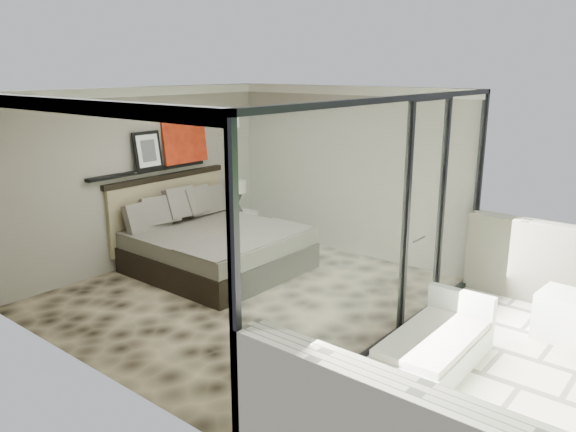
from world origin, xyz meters
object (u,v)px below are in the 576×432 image
Objects in this scene: table_lamp at (238,192)px; bed at (213,245)px; nightstand at (239,225)px; lounger at (435,346)px; ottoman at (564,316)px.

bed is at bearing -59.86° from table_lamp.
table_lamp is (-0.02, 0.01, 0.63)m from nightstand.
lounger is (4.80, -1.94, -0.07)m from nightstand.
table_lamp is at bearing 120.14° from bed.
ottoman is at bearing 57.67° from lounger.
bed is 5.00m from ottoman.
bed is at bearing 171.45° from lounger.
table_lamp is 1.03× the size of ottoman.
nightstand is at bearing 119.66° from bed.
ottoman is (5.73, -0.46, -0.61)m from table_lamp.
ottoman is at bearing -4.57° from table_lamp.
bed is 4.31× the size of ottoman.
nightstand is at bearing -16.99° from table_lamp.
bed reaches higher than lounger.
lounger is (4.01, -0.54, -0.19)m from bed.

